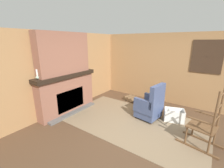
{
  "coord_description": "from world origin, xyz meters",
  "views": [
    {
      "loc": [
        1.21,
        -2.69,
        2.09
      ],
      "look_at": [
        -1.16,
        0.7,
        0.9
      ],
      "focal_mm": 24.0,
      "sensor_mm": 36.0,
      "label": 1
    }
  ],
  "objects_px": {
    "armchair": "(150,106)",
    "rocking_chair": "(204,128)",
    "laundry_basket": "(174,115)",
    "firewood_stack": "(131,98)",
    "storage_case": "(78,69)",
    "oil_lamp_vase": "(38,76)"
  },
  "relations": [
    {
      "from": "armchair",
      "to": "rocking_chair",
      "type": "bearing_deg",
      "value": 168.86
    },
    {
      "from": "armchair",
      "to": "laundry_basket",
      "type": "height_order",
      "value": "armchair"
    },
    {
      "from": "firewood_stack",
      "to": "storage_case",
      "type": "distance_m",
      "value": 2.16
    },
    {
      "from": "oil_lamp_vase",
      "to": "armchair",
      "type": "bearing_deg",
      "value": 38.63
    },
    {
      "from": "rocking_chair",
      "to": "firewood_stack",
      "type": "relative_size",
      "value": 2.46
    },
    {
      "from": "armchair",
      "to": "rocking_chair",
      "type": "xyz_separation_m",
      "value": [
        1.31,
        -0.48,
        0.06
      ]
    },
    {
      "from": "oil_lamp_vase",
      "to": "storage_case",
      "type": "distance_m",
      "value": 1.32
    },
    {
      "from": "oil_lamp_vase",
      "to": "firewood_stack",
      "type": "bearing_deg",
      "value": 66.56
    },
    {
      "from": "oil_lamp_vase",
      "to": "storage_case",
      "type": "bearing_deg",
      "value": 90.0
    },
    {
      "from": "firewood_stack",
      "to": "oil_lamp_vase",
      "type": "height_order",
      "value": "oil_lamp_vase"
    },
    {
      "from": "laundry_basket",
      "to": "rocking_chair",
      "type": "bearing_deg",
      "value": -45.94
    },
    {
      "from": "rocking_chair",
      "to": "laundry_basket",
      "type": "xyz_separation_m",
      "value": [
        -0.73,
        0.75,
        -0.27
      ]
    },
    {
      "from": "laundry_basket",
      "to": "storage_case",
      "type": "height_order",
      "value": "storage_case"
    },
    {
      "from": "laundry_basket",
      "to": "oil_lamp_vase",
      "type": "height_order",
      "value": "oil_lamp_vase"
    },
    {
      "from": "armchair",
      "to": "storage_case",
      "type": "xyz_separation_m",
      "value": [
        -2.25,
        -0.47,
        0.88
      ]
    },
    {
      "from": "armchair",
      "to": "laundry_basket",
      "type": "bearing_deg",
      "value": -146.35
    },
    {
      "from": "armchair",
      "to": "oil_lamp_vase",
      "type": "xyz_separation_m",
      "value": [
        -2.25,
        -1.8,
        0.9
      ]
    },
    {
      "from": "rocking_chair",
      "to": "oil_lamp_vase",
      "type": "height_order",
      "value": "oil_lamp_vase"
    },
    {
      "from": "rocking_chair",
      "to": "firewood_stack",
      "type": "xyz_separation_m",
      "value": [
        -2.39,
        1.39,
        -0.36
      ]
    },
    {
      "from": "armchair",
      "to": "oil_lamp_vase",
      "type": "height_order",
      "value": "oil_lamp_vase"
    },
    {
      "from": "storage_case",
      "to": "oil_lamp_vase",
      "type": "bearing_deg",
      "value": -90.0
    },
    {
      "from": "firewood_stack",
      "to": "oil_lamp_vase",
      "type": "distance_m",
      "value": 3.19
    }
  ]
}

